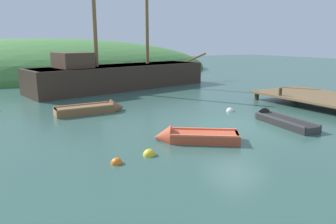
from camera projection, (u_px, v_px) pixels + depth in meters
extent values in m
plane|color=#33564C|center=(236.00, 125.00, 14.26)|extent=(120.00, 120.00, 0.00)
cylinder|color=#433421|center=(257.00, 100.00, 20.68)|extent=(0.28, 0.28, 1.17)
cylinder|color=#433421|center=(297.00, 95.00, 22.66)|extent=(0.28, 0.28, 1.17)
cylinder|color=#433421|center=(280.00, 92.00, 18.79)|extent=(0.20, 0.20, 0.45)
ellipsoid|color=#477F3D|center=(49.00, 73.00, 38.62)|extent=(44.00, 24.99, 8.31)
cube|color=#38281E|center=(122.00, 81.00, 25.64)|extent=(15.35, 6.53, 2.69)
cube|color=#997A51|center=(121.00, 66.00, 25.35)|extent=(14.70, 6.12, 0.10)
cylinder|color=olive|center=(195.00, 58.00, 30.81)|extent=(2.93, 0.75, 0.97)
cylinder|color=olive|center=(147.00, 12.00, 26.11)|extent=(0.28, 0.28, 8.60)
cylinder|color=olive|center=(94.00, 14.00, 23.06)|extent=(0.30, 0.30, 7.74)
cube|color=#4C3828|center=(72.00, 60.00, 22.55)|extent=(2.66, 3.03, 1.10)
cube|color=#C64C2D|center=(205.00, 139.00, 11.96)|extent=(2.74, 2.36, 0.44)
cone|color=#C64C2D|center=(162.00, 138.00, 12.10)|extent=(1.12, 1.20, 1.00)
cube|color=#FF6E48|center=(238.00, 138.00, 11.84)|extent=(0.65, 0.85, 0.31)
cube|color=#FF6E48|center=(193.00, 134.00, 11.97)|extent=(0.71, 0.90, 0.05)
cube|color=#FF6E48|center=(217.00, 135.00, 11.89)|extent=(0.71, 0.90, 0.05)
cube|color=#FF6E48|center=(204.00, 129.00, 12.38)|extent=(2.13, 1.54, 0.07)
cube|color=#FF6E48|center=(205.00, 136.00, 11.43)|extent=(2.13, 1.54, 0.07)
cube|color=brown|center=(84.00, 111.00, 16.57)|extent=(3.01, 1.06, 0.51)
cone|color=brown|center=(118.00, 108.00, 17.48)|extent=(0.74, 1.01, 1.00)
cube|color=#AE7B4F|center=(56.00, 113.00, 15.84)|extent=(0.12, 0.95, 0.35)
cube|color=#AE7B4F|center=(94.00, 107.00, 16.78)|extent=(0.18, 0.97, 0.05)
cube|color=#AE7B4F|center=(74.00, 109.00, 16.27)|extent=(0.18, 0.97, 0.05)
cube|color=#AE7B4F|center=(87.00, 108.00, 16.09)|extent=(2.95, 0.09, 0.07)
cube|color=#AE7B4F|center=(82.00, 104.00, 16.92)|extent=(2.95, 0.09, 0.07)
cube|color=black|center=(286.00, 124.00, 14.16)|extent=(1.30, 3.13, 0.42)
cone|color=black|center=(259.00, 115.00, 15.86)|extent=(0.98, 0.84, 0.89)
cube|color=#3B3B3B|center=(312.00, 131.00, 12.83)|extent=(0.85, 0.22, 0.30)
cube|color=#3B3B3B|center=(278.00, 118.00, 14.60)|extent=(0.88, 0.28, 0.05)
cube|color=#3B3B3B|center=(295.00, 123.00, 13.65)|extent=(0.88, 0.28, 0.05)
cube|color=#3B3B3B|center=(294.00, 118.00, 14.27)|extent=(0.44, 2.97, 0.07)
cube|color=#3B3B3B|center=(279.00, 120.00, 13.94)|extent=(0.44, 2.97, 0.07)
sphere|color=orange|center=(117.00, 164.00, 9.78)|extent=(0.38, 0.38, 0.38)
sphere|color=white|center=(230.00, 111.00, 17.16)|extent=(0.40, 0.40, 0.40)
sphere|color=yellow|center=(149.00, 155.00, 10.51)|extent=(0.43, 0.43, 0.43)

